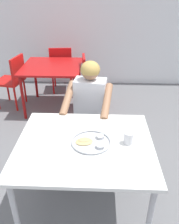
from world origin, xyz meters
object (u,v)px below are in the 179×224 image
Objects in this scene: table_background_red at (52,71)px; chair_red_far at (62,67)px; chair_red_left at (13,78)px; table_foreground at (85,150)px; chair_red_right at (90,80)px; drinking_cup at (129,138)px; diner_foreground at (89,106)px; chair_foreground at (92,113)px; thali_tray at (91,142)px.

chair_red_far reaches higher than table_background_red.
table_background_red is 1.06× the size of chair_red_left.
chair_red_far is (-0.59, 2.66, -0.18)m from table_foreground.
chair_red_right is (1.27, -0.04, 0.01)m from chair_red_left.
table_foreground is 1.24× the size of chair_red_right.
chair_red_right is 1.03× the size of chair_red_far.
chair_red_right is at bearing -1.51° from table_background_red.
drinking_cup is at bearing -50.86° from chair_red_left.
chair_red_far is at bearing 106.98° from diner_foreground.
chair_foreground reaches higher than drinking_cup.
chair_red_right is at bearing 93.06° from chair_foreground.
drinking_cup is at bearing 1.83° from thali_tray.
table_foreground is at bearing -89.07° from chair_red_right.
diner_foreground is at bearing 116.53° from drinking_cup.
chair_foreground is at bearing 91.90° from thali_tray.
thali_tray is 2.75m from chair_red_far.
table_background_red is at bearing 178.49° from chair_red_right.
chair_red_left reaches higher than drinking_cup.
table_foreground is at bearing -72.37° from table_background_red.
table_background_red is 1.05× the size of chair_red_far.
chair_foreground is 1.72m from chair_red_left.
chair_red_far is (-0.59, 1.95, -0.20)m from diner_foreground.
thali_tray is at bearing -70.93° from table_background_red.
table_foreground is 11.00× the size of drinking_cup.
chair_red_far is (0.05, 0.65, -0.15)m from table_background_red.
drinking_cup is at bearing 1.97° from table_foreground.
drinking_cup is 2.83m from chair_red_far.
chair_red_left is at bearing -138.54° from chair_red_far.
diner_foreground reaches higher than chair_red_right.
chair_foreground reaches higher than thali_tray.
table_background_red is (-0.70, 2.01, -0.11)m from thali_tray.
chair_foreground is 1.06m from chair_red_right.
chair_red_right is (-0.03, 1.28, -0.19)m from diner_foreground.
chair_red_far is (-0.95, 2.65, -0.30)m from drinking_cup.
table_foreground is 1.27× the size of chair_red_far.
diner_foreground is 1.32× the size of chair_red_right.
chair_red_right is at bearing 91.44° from diner_foreground.
diner_foreground reaches higher than table_foreground.
chair_red_far is (-0.65, 2.66, -0.26)m from thali_tray.
table_foreground is 3.42× the size of thali_tray.
chair_foreground is at bearing 109.48° from drinking_cup.
table_background_red is 0.67m from chair_red_left.
thali_tray is at bearing -87.48° from chair_red_right.
drinking_cup is at bearing -63.47° from diner_foreground.
table_background_red is (-0.66, 1.07, 0.16)m from chair_foreground.
table_foreground is 1.28× the size of chair_red_left.
table_foreground is 0.96m from chair_foreground.
thali_tray is at bearing -88.10° from chair_foreground.
chair_red_far reaches higher than table_foreground.
chair_red_left is at bearing 178.06° from chair_red_right.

